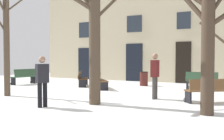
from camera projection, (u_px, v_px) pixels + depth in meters
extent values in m
plane|color=white|center=(94.00, 96.00, 11.32)|extent=(29.88, 29.88, 0.00)
cube|color=beige|center=(159.00, 18.00, 18.11)|extent=(18.68, 0.40, 8.50)
cube|color=black|center=(86.00, 64.00, 20.81)|extent=(1.33, 0.08, 2.38)
cube|color=#262D38|center=(86.00, 30.00, 20.71)|extent=(1.20, 0.06, 1.16)
cube|color=black|center=(134.00, 62.00, 18.84)|extent=(1.23, 0.08, 2.60)
cube|color=#262D38|center=(134.00, 24.00, 18.74)|extent=(1.11, 0.06, 1.13)
cube|color=black|center=(183.00, 62.00, 17.20)|extent=(0.98, 0.08, 2.63)
cube|color=#262D38|center=(184.00, 20.00, 17.09)|extent=(0.88, 0.06, 1.06)
cylinder|color=#423326|center=(208.00, 49.00, 7.42)|extent=(0.36, 0.36, 3.63)
cylinder|color=#423326|center=(194.00, 8.00, 7.76)|extent=(1.01, 0.57, 1.11)
cylinder|color=#4C3D2D|center=(95.00, 37.00, 9.17)|extent=(0.39, 0.39, 4.55)
cylinder|color=#4C3D2D|center=(81.00, 2.00, 8.96)|extent=(0.75, 0.85, 0.63)
cylinder|color=#4C3D2D|center=(106.00, 8.00, 9.52)|extent=(0.39, 1.16, 0.99)
cylinder|color=#4C3D2D|center=(6.00, 40.00, 11.28)|extent=(0.25, 0.25, 4.66)
cylinder|color=#4C3D2D|center=(1.00, 4.00, 10.99)|extent=(0.11, 0.62, 0.92)
cylinder|color=#4C3D2D|center=(14.00, 5.00, 11.69)|extent=(0.20, 1.04, 0.75)
cylinder|color=#4C3D2D|center=(214.00, 34.00, 11.38)|extent=(1.28, 0.20, 1.14)
cylinder|color=#4C1E19|center=(144.00, 79.00, 15.60)|extent=(0.46, 0.46, 0.78)
torus|color=black|center=(144.00, 72.00, 15.58)|extent=(0.49, 0.49, 0.04)
cube|color=#3D2819|center=(83.00, 79.00, 15.37)|extent=(1.19, 1.57, 0.05)
cube|color=#3D2819|center=(80.00, 75.00, 15.35)|extent=(0.89, 1.38, 0.38)
cube|color=black|center=(82.00, 84.00, 14.66)|extent=(0.38, 0.26, 0.43)
torus|color=black|center=(86.00, 86.00, 14.67)|extent=(0.11, 0.16, 0.17)
cube|color=black|center=(84.00, 81.00, 16.09)|extent=(0.38, 0.26, 0.43)
torus|color=black|center=(87.00, 84.00, 16.10)|extent=(0.11, 0.16, 0.17)
cube|color=#2D4C33|center=(23.00, 77.00, 16.52)|extent=(0.57, 1.58, 0.05)
cube|color=#2D4C33|center=(25.00, 73.00, 16.40)|extent=(0.29, 1.55, 0.43)
cube|color=black|center=(33.00, 80.00, 17.12)|extent=(0.39, 0.10, 0.46)
torus|color=black|center=(31.00, 82.00, 17.22)|extent=(0.05, 0.17, 0.17)
cube|color=black|center=(13.00, 81.00, 15.95)|extent=(0.39, 0.10, 0.46)
torus|color=black|center=(12.00, 84.00, 16.05)|extent=(0.05, 0.17, 0.17)
cube|color=#2D4C33|center=(202.00, 81.00, 13.49)|extent=(1.55, 0.50, 0.05)
cube|color=#2D4C33|center=(202.00, 76.00, 13.32)|extent=(1.54, 0.24, 0.41)
cube|color=black|center=(217.00, 86.00, 13.20)|extent=(0.08, 0.36, 0.44)
torus|color=black|center=(217.00, 89.00, 13.35)|extent=(0.17, 0.04, 0.17)
cube|color=black|center=(187.00, 85.00, 13.80)|extent=(0.08, 0.36, 0.44)
torus|color=black|center=(188.00, 87.00, 13.94)|extent=(0.17, 0.04, 0.17)
cube|color=brown|center=(101.00, 80.00, 14.07)|extent=(1.58, 1.67, 0.05)
cube|color=brown|center=(97.00, 75.00, 14.01)|extent=(1.31, 1.43, 0.43)
cube|color=black|center=(104.00, 86.00, 13.24)|extent=(0.34, 0.32, 0.44)
torus|color=black|center=(108.00, 89.00, 13.28)|extent=(0.14, 0.15, 0.17)
cube|color=black|center=(98.00, 83.00, 14.92)|extent=(0.34, 0.32, 0.44)
torus|color=black|center=(101.00, 85.00, 14.97)|extent=(0.14, 0.15, 0.17)
cube|color=brown|center=(210.00, 90.00, 9.63)|extent=(1.70, 1.49, 0.05)
cube|color=brown|center=(214.00, 84.00, 9.41)|extent=(1.45, 1.18, 0.38)
cube|color=black|center=(188.00, 97.00, 9.50)|extent=(0.31, 0.37, 0.43)
torus|color=black|center=(186.00, 100.00, 9.69)|extent=(0.15, 0.13, 0.17)
cylinder|color=#403D3A|center=(156.00, 88.00, 10.51)|extent=(0.14, 0.14, 0.85)
cylinder|color=#403D3A|center=(154.00, 88.00, 10.36)|extent=(0.14, 0.14, 0.85)
cube|color=#591919|center=(155.00, 69.00, 10.40)|extent=(0.23, 0.39, 0.65)
sphere|color=#9E755B|center=(155.00, 56.00, 10.38)|extent=(0.23, 0.23, 0.23)
cylinder|color=black|center=(45.00, 95.00, 8.71)|extent=(0.14, 0.14, 0.78)
cylinder|color=black|center=(40.00, 95.00, 8.60)|extent=(0.14, 0.14, 0.78)
cube|color=black|center=(42.00, 73.00, 8.62)|extent=(0.35, 0.43, 0.60)
sphere|color=#9E755B|center=(42.00, 60.00, 8.61)|extent=(0.21, 0.21, 0.21)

